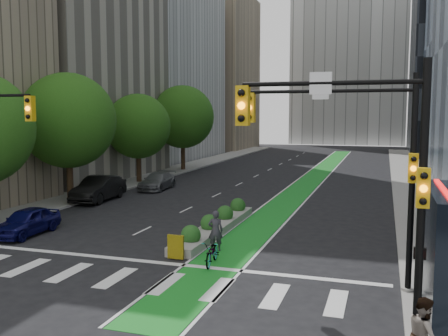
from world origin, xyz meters
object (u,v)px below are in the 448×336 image
Objects in this scene: parked_car_left_near at (27,221)px; parked_car_left_far at (157,181)px; parked_car_left_mid at (99,189)px; bicycle at (212,252)px; pedestrian_near at (424,335)px; median_planter at (216,224)px; cyclist at (216,231)px.

parked_car_left_far is (-0.33, 15.75, -0.02)m from parked_car_left_near.
parked_car_left_mid reaches higher than parked_car_left_near.
parked_car_left_far is at bearing 114.70° from bicycle.
parked_car_left_near is at bearing 163.37° from bicycle.
bicycle is 10.02m from pedestrian_near.
median_planter is at bearing 100.23° from bicycle.
cyclist reaches higher than median_planter.
parked_car_left_near is 0.88× the size of parked_car_left_far.
cyclist reaches higher than parked_car_left_mid.
median_planter is 2.23× the size of parked_car_left_far.
pedestrian_near is at bearing -48.79° from bicycle.
median_planter is 12.32m from parked_car_left_mid.
cyclist is at bearing 33.87° from pedestrian_near.
cyclist is at bearing -1.07° from parked_car_left_near.
parked_car_left_mid is 6.28m from parked_car_left_far.
parked_car_left_mid is 2.97× the size of pedestrian_near.
cyclist is 15.18m from parked_car_left_mid.
parked_car_left_mid is (-11.83, 9.52, -0.05)m from cyclist.
cyclist is (-0.53, 1.95, 0.41)m from bicycle.
parked_car_left_far is (1.57, 6.08, -0.19)m from parked_car_left_mid.
parked_car_left_far reaches higher than median_planter.
parked_car_left_near reaches higher than bicycle.
cyclist is 0.45× the size of parked_car_left_near.
parked_car_left_far is at bearing 71.23° from parked_car_left_mid.
pedestrian_near is (7.45, -6.69, 0.53)m from bicycle.
parked_car_left_near reaches higher than median_planter.
median_planter is 15.13m from pedestrian_near.
parked_car_left_mid is at bearing -107.69° from parked_car_left_far.
bicycle is 0.36× the size of parked_car_left_mid.
bicycle is at bearing -47.13° from parked_car_left_mid.
parked_car_left_near is at bearing -14.83° from cyclist.
parked_car_left_mid reaches higher than parked_car_left_far.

